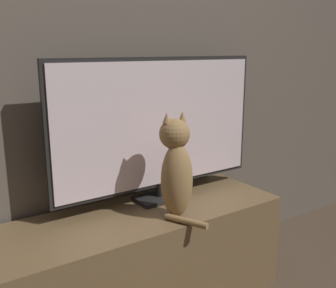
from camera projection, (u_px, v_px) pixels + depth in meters
wall_back at (88, 29)px, 1.77m from camera, size 4.80×0.05×2.60m
tv_stand at (123, 267)px, 1.80m from camera, size 1.56×0.47×0.48m
tv at (160, 126)px, 1.87m from camera, size 1.10×0.15×0.69m
cat at (176, 169)px, 1.71m from camera, size 0.16×0.29×0.47m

